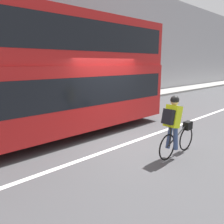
{
  "coord_description": "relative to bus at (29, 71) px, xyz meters",
  "views": [
    {
      "loc": [
        -4.58,
        -4.39,
        2.36
      ],
      "look_at": [
        -0.5,
        0.06,
        1.0
      ],
      "focal_mm": 35.0,
      "sensor_mm": 36.0,
      "label": 1
    }
  ],
  "objects": [
    {
      "name": "road_center_line",
      "position": [
        1.98,
        -2.22,
        -2.12
      ],
      "size": [
        50.0,
        0.14,
        0.01
      ],
      "primitive_type": "cube",
      "color": "silver",
      "rests_on": "ground_plane"
    },
    {
      "name": "cyclist_on_bike",
      "position": [
        2.11,
        -3.65,
        -1.26
      ],
      "size": [
        1.58,
        0.32,
        1.6
      ],
      "color": "black",
      "rests_on": "ground_plane"
    },
    {
      "name": "trash_bin",
      "position": [
        0.93,
        3.46,
        -1.54
      ],
      "size": [
        0.56,
        0.56,
        0.87
      ],
      "color": "#194C23",
      "rests_on": "sidewalk_curb"
    },
    {
      "name": "sidewalk_curb",
      "position": [
        1.98,
        3.56,
        -2.04
      ],
      "size": [
        60.0,
        1.93,
        0.15
      ],
      "color": "gray",
      "rests_on": "ground_plane"
    },
    {
      "name": "ground_plane",
      "position": [
        1.98,
        -2.07,
        -2.12
      ],
      "size": [
        80.0,
        80.0,
        0.0
      ],
      "primitive_type": "plane",
      "color": "#424244"
    },
    {
      "name": "building_facade",
      "position": [
        1.98,
        4.67,
        1.64
      ],
      "size": [
        60.0,
        0.3,
        7.52
      ],
      "color": "#9E9EA3",
      "rests_on": "ground_plane"
    },
    {
      "name": "bus",
      "position": [
        0.0,
        0.0,
        0.0
      ],
      "size": [
        9.63,
        2.58,
        3.82
      ],
      "color": "black",
      "rests_on": "ground_plane"
    }
  ]
}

